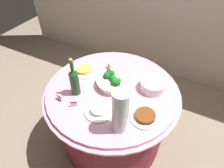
# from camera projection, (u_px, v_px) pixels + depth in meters

# --- Properties ---
(ground_plane) EXTENTS (6.00, 6.00, 0.00)m
(ground_plane) POSITION_uv_depth(u_px,v_px,m) (112.00, 136.00, 2.12)
(ground_plane) COLOR gray
(buffet_table) EXTENTS (1.16, 1.16, 0.74)m
(buffet_table) POSITION_uv_depth(u_px,v_px,m) (112.00, 115.00, 1.87)
(buffet_table) COLOR maroon
(buffet_table) RESTS_ON ground_plane
(broccoli_bowl) EXTENTS (0.28, 0.28, 0.11)m
(broccoli_bowl) POSITION_uv_depth(u_px,v_px,m) (113.00, 81.00, 1.61)
(broccoli_bowl) COLOR white
(broccoli_bowl) RESTS_ON buffet_table
(plate_stack) EXTENTS (0.21, 0.21, 0.08)m
(plate_stack) POSITION_uv_depth(u_px,v_px,m) (153.00, 85.00, 1.59)
(plate_stack) COLOR white
(plate_stack) RESTS_ON buffet_table
(wine_bottle) EXTENTS (0.07, 0.07, 0.34)m
(wine_bottle) POSITION_uv_depth(u_px,v_px,m) (74.00, 81.00, 1.49)
(wine_bottle) COLOR #1B441D
(wine_bottle) RESTS_ON buffet_table
(decorative_fruit_vase) EXTENTS (0.11, 0.11, 0.34)m
(decorative_fruit_vase) POSITION_uv_depth(u_px,v_px,m) (120.00, 113.00, 1.23)
(decorative_fruit_vase) COLOR silver
(decorative_fruit_vase) RESTS_ON buffet_table
(serving_tongs) EXTENTS (0.09, 0.17, 0.01)m
(serving_tongs) POSITION_uv_depth(u_px,v_px,m) (128.00, 72.00, 1.77)
(serving_tongs) COLOR silver
(serving_tongs) RESTS_ON buffet_table
(food_plate_stir_fry) EXTENTS (0.22, 0.22, 0.04)m
(food_plate_stir_fry) POSITION_uv_depth(u_px,v_px,m) (145.00, 116.00, 1.38)
(food_plate_stir_fry) COLOR white
(food_plate_stir_fry) RESTS_ON buffet_table
(food_plate_rice) EXTENTS (0.22, 0.22, 0.04)m
(food_plate_rice) POSITION_uv_depth(u_px,v_px,m) (99.00, 110.00, 1.42)
(food_plate_rice) COLOR white
(food_plate_rice) RESTS_ON buffet_table
(food_plate_fried_egg) EXTENTS (0.22, 0.22, 0.04)m
(food_plate_fried_egg) POSITION_uv_depth(u_px,v_px,m) (84.00, 70.00, 1.77)
(food_plate_fried_egg) COLOR white
(food_plate_fried_egg) RESTS_ON buffet_table
(label_placard_front) EXTENTS (0.05, 0.02, 0.05)m
(label_placard_front) POSITION_uv_depth(u_px,v_px,m) (59.00, 97.00, 1.50)
(label_placard_front) COLOR white
(label_placard_front) RESTS_ON buffet_table
(label_placard_mid) EXTENTS (0.05, 0.04, 0.05)m
(label_placard_mid) POSITION_uv_depth(u_px,v_px,m) (109.00, 66.00, 1.80)
(label_placard_mid) COLOR white
(label_placard_mid) RESTS_ON buffet_table
(label_placard_rear) EXTENTS (0.05, 0.04, 0.05)m
(label_placard_rear) POSITION_uv_depth(u_px,v_px,m) (74.00, 103.00, 1.45)
(label_placard_rear) COLOR white
(label_placard_rear) RESTS_ON buffet_table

